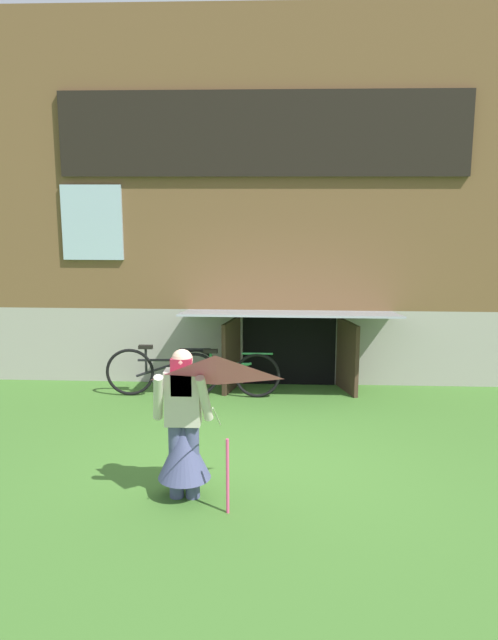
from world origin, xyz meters
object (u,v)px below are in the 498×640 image
object	(u,v)px
person	(184,437)
bicycle_green	(226,374)
bicycle_black	(163,371)
kite	(216,403)

from	to	relation	value
person	bicycle_green	bearing A→B (deg)	63.77
person	bicycle_black	size ratio (longest dim) A/B	0.92
person	bicycle_black	distance (m)	3.26
kite	bicycle_green	size ratio (longest dim) A/B	0.94
person	bicycle_black	world-z (taller)	person
person	bicycle_green	size ratio (longest dim) A/B	0.98
kite	bicycle_black	size ratio (longest dim) A/B	0.88
person	bicycle_black	xyz separation A→B (m)	(-0.77, 3.15, -0.27)
bicycle_black	person	bearing A→B (deg)	-79.31
kite	bicycle_green	world-z (taller)	kite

